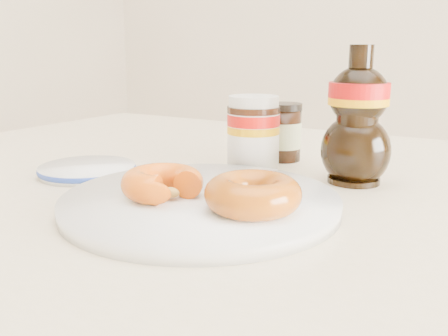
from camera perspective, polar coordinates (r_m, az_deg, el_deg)
The scene contains 8 objects.
dining_table at distance 0.66m, azimuth 8.82°, elevation -9.36°, with size 1.40×0.90×0.75m.
plate at distance 0.54m, azimuth -2.70°, elevation -3.83°, with size 0.30×0.30×0.02m.
donut_bitten at distance 0.54m, azimuth -7.05°, elevation -1.70°, with size 0.09×0.09×0.03m, color orange.
donut_whole at distance 0.49m, azimuth 3.32°, elevation -2.97°, with size 0.10×0.10×0.03m, color #924F09.
nutella_jar at distance 0.71m, azimuth 3.37°, elevation 4.34°, with size 0.07×0.07×0.11m.
syrup_bottle at distance 0.65m, azimuth 15.01°, elevation 5.80°, with size 0.09×0.08×0.17m, color black, non-canonical shape.
dark_jar at distance 0.78m, azimuth 6.81°, elevation 4.03°, with size 0.06×0.06×0.09m.
blue_rim_saucer at distance 0.71m, azimuth -15.35°, elevation -0.16°, with size 0.13×0.13×0.01m.
Camera 1 is at (0.22, -0.46, 0.92)m, focal length 40.00 mm.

